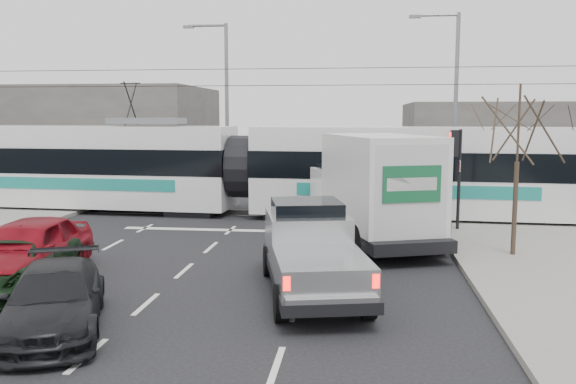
# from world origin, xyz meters

# --- Properties ---
(ground) EXTENTS (120.00, 120.00, 0.00)m
(ground) POSITION_xyz_m (0.00, 0.00, 0.00)
(ground) COLOR black
(ground) RESTS_ON ground
(rails) EXTENTS (60.00, 1.60, 0.03)m
(rails) POSITION_xyz_m (0.00, 10.00, 0.01)
(rails) COLOR #33302D
(rails) RESTS_ON ground
(building_left) EXTENTS (14.00, 10.00, 6.00)m
(building_left) POSITION_xyz_m (-14.00, 22.00, 3.00)
(building_left) COLOR slate
(building_left) RESTS_ON ground
(building_right) EXTENTS (12.00, 10.00, 5.00)m
(building_right) POSITION_xyz_m (12.00, 24.00, 2.50)
(building_right) COLOR slate
(building_right) RESTS_ON ground
(bare_tree) EXTENTS (2.40, 2.40, 5.00)m
(bare_tree) POSITION_xyz_m (7.60, 2.50, 3.79)
(bare_tree) COLOR #47382B
(bare_tree) RESTS_ON ground
(traffic_signal) EXTENTS (0.44, 0.44, 3.60)m
(traffic_signal) POSITION_xyz_m (6.47, 6.50, 2.74)
(traffic_signal) COLOR black
(traffic_signal) RESTS_ON ground
(street_lamp_near) EXTENTS (2.38, 0.25, 9.00)m
(street_lamp_near) POSITION_xyz_m (7.31, 14.00, 5.11)
(street_lamp_near) COLOR slate
(street_lamp_near) RESTS_ON ground
(street_lamp_far) EXTENTS (2.38, 0.25, 9.00)m
(street_lamp_far) POSITION_xyz_m (-4.19, 16.00, 5.11)
(street_lamp_far) COLOR slate
(street_lamp_far) RESTS_ON ground
(catenary) EXTENTS (60.00, 0.20, 7.00)m
(catenary) POSITION_xyz_m (0.00, 10.00, 3.88)
(catenary) COLOR black
(catenary) RESTS_ON ground
(tram) EXTENTS (27.68, 4.45, 5.63)m
(tram) POSITION_xyz_m (-1.95, 9.58, 2.00)
(tram) COLOR white
(tram) RESTS_ON ground
(silver_pickup) EXTENTS (3.18, 6.09, 2.11)m
(silver_pickup) POSITION_xyz_m (1.90, -1.44, 1.05)
(silver_pickup) COLOR black
(silver_pickup) RESTS_ON ground
(box_truck) EXTENTS (4.72, 7.65, 3.62)m
(box_truck) POSITION_xyz_m (3.49, 4.22, 1.79)
(box_truck) COLOR black
(box_truck) RESTS_ON ground
(navy_pickup) EXTENTS (3.03, 4.82, 1.91)m
(navy_pickup) POSITION_xyz_m (4.25, 4.40, 0.94)
(navy_pickup) COLOR black
(navy_pickup) RESTS_ON ground
(green_car) EXTENTS (2.62, 4.78, 1.27)m
(green_car) POSITION_xyz_m (-5.27, -2.28, 0.64)
(green_car) COLOR black
(green_car) RESTS_ON ground
(red_car) EXTENTS (2.28, 5.01, 1.67)m
(red_car) POSITION_xyz_m (-5.33, -1.59, 0.83)
(red_car) COLOR maroon
(red_car) RESTS_ON ground
(dark_car) EXTENTS (3.28, 4.78, 1.28)m
(dark_car) POSITION_xyz_m (-2.89, -4.84, 0.64)
(dark_car) COLOR black
(dark_car) RESTS_ON ground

